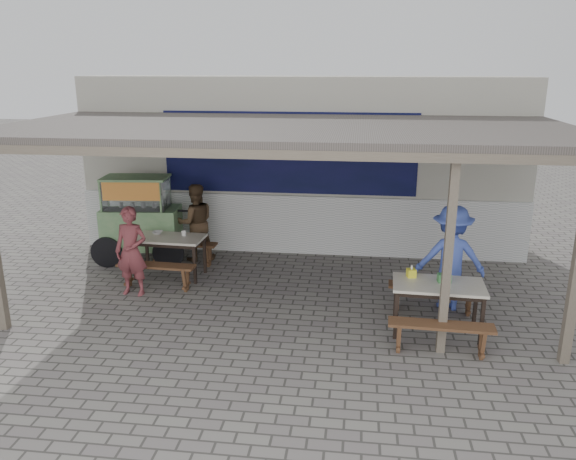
% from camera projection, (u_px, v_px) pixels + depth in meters
% --- Properties ---
extents(ground, '(60.00, 60.00, 0.00)m').
position_uv_depth(ground, '(278.00, 313.00, 8.72)').
color(ground, slate).
rests_on(ground, ground).
extents(back_wall, '(9.00, 1.28, 3.50)m').
position_uv_depth(back_wall, '(302.00, 165.00, 11.64)').
color(back_wall, '#B6B4A4').
rests_on(back_wall, ground).
extents(warung_roof, '(9.00, 4.21, 2.81)m').
position_uv_depth(warung_roof, '(286.00, 131.00, 8.81)').
color(warung_roof, '#524B46').
rests_on(warung_roof, ground).
extents(table_left, '(1.28, 0.74, 0.75)m').
position_uv_depth(table_left, '(169.00, 241.00, 10.08)').
color(table_left, beige).
rests_on(table_left, ground).
extents(bench_left_street, '(1.36, 0.35, 0.45)m').
position_uv_depth(bench_left_street, '(156.00, 271.00, 9.59)').
color(bench_left_street, brown).
rests_on(bench_left_street, ground).
extents(bench_left_wall, '(1.36, 0.35, 0.45)m').
position_uv_depth(bench_left_wall, '(182.00, 248.00, 10.77)').
color(bench_left_wall, brown).
rests_on(bench_left_wall, ground).
extents(table_right, '(1.31, 0.79, 0.75)m').
position_uv_depth(table_right, '(438.00, 289.00, 7.94)').
color(table_right, beige).
rests_on(table_right, ground).
extents(bench_right_street, '(1.38, 0.35, 0.45)m').
position_uv_depth(bench_right_street, '(441.00, 332.00, 7.39)').
color(bench_right_street, brown).
rests_on(bench_right_street, ground).
extents(bench_right_wall, '(1.38, 0.35, 0.45)m').
position_uv_depth(bench_right_wall, '(433.00, 293.00, 8.67)').
color(bench_right_wall, brown).
rests_on(bench_right_wall, ground).
extents(vendor_cart, '(2.08, 0.96, 1.68)m').
position_uv_depth(vendor_cart, '(140.00, 216.00, 10.82)').
color(vendor_cart, '#80A36C').
rests_on(vendor_cart, ground).
extents(patron_street_side, '(0.57, 0.40, 1.51)m').
position_uv_depth(patron_street_side, '(131.00, 251.00, 9.27)').
color(patron_street_side, brown).
rests_on(patron_street_side, ground).
extents(patron_wall_side, '(0.91, 0.83, 1.53)m').
position_uv_depth(patron_wall_side, '(196.00, 222.00, 10.94)').
color(patron_wall_side, '#4F3926').
rests_on(patron_wall_side, ground).
extents(patron_right_table, '(1.08, 0.62, 1.67)m').
position_uv_depth(patron_right_table, '(451.00, 258.00, 8.71)').
color(patron_right_table, '#4258BD').
rests_on(patron_right_table, ground).
extents(tissue_box, '(0.14, 0.14, 0.12)m').
position_uv_depth(tissue_box, '(411.00, 273.00, 8.15)').
color(tissue_box, yellow).
rests_on(tissue_box, table_right).
extents(donation_box, '(0.19, 0.14, 0.12)m').
position_uv_depth(donation_box, '(444.00, 278.00, 7.96)').
color(donation_box, '#377D3E').
rests_on(donation_box, table_right).
extents(condiment_jar, '(0.08, 0.08, 0.09)m').
position_uv_depth(condiment_jar, '(184.00, 233.00, 10.13)').
color(condiment_jar, silver).
rests_on(condiment_jar, table_left).
extents(condiment_bowl, '(0.20, 0.20, 0.05)m').
position_uv_depth(condiment_bowl, '(157.00, 233.00, 10.24)').
color(condiment_bowl, white).
rests_on(condiment_bowl, table_left).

